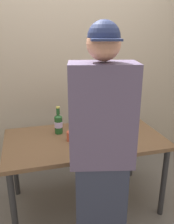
# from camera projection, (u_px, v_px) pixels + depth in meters

# --- Properties ---
(ground_plane) EXTENTS (8.00, 8.00, 0.00)m
(ground_plane) POSITION_uv_depth(u_px,v_px,m) (85.00, 203.00, 2.45)
(ground_plane) COLOR slate
(ground_plane) RESTS_ON ground
(desk) EXTENTS (1.46, 0.80, 0.74)m
(desk) POSITION_uv_depth(u_px,v_px,m) (85.00, 145.00, 2.23)
(desk) COLOR brown
(desk) RESTS_ON ground
(laptop) EXTENTS (0.34, 0.28, 0.23)m
(laptop) POSITION_uv_depth(u_px,v_px,m) (102.00, 128.00, 2.29)
(laptop) COLOR #B7BABC
(laptop) RESTS_ON desk
(beer_bottle_brown) EXTENTS (0.08, 0.08, 0.27)m
(beer_bottle_brown) POSITION_uv_depth(u_px,v_px,m) (58.00, 123.00, 2.27)
(beer_bottle_brown) COLOR #1E5123
(beer_bottle_brown) RESTS_ON desk
(beer_bottle_amber) EXTENTS (0.07, 0.07, 0.28)m
(beer_bottle_amber) POSITION_uv_depth(u_px,v_px,m) (75.00, 117.00, 2.42)
(beer_bottle_amber) COLOR #472B14
(beer_bottle_amber) RESTS_ON desk
(person_figure) EXTENTS (0.46, 0.34, 1.75)m
(person_figure) POSITION_uv_depth(u_px,v_px,m) (101.00, 157.00, 1.59)
(person_figure) COLOR #2D3347
(person_figure) RESTS_ON ground
(coffee_mug) EXTENTS (0.11, 0.08, 0.08)m
(coffee_mug) POSITION_uv_depth(u_px,v_px,m) (71.00, 136.00, 2.14)
(coffee_mug) COLOR #BF4C33
(coffee_mug) RESTS_ON desk
(back_wall) EXTENTS (6.00, 0.10, 2.60)m
(back_wall) POSITION_uv_depth(u_px,v_px,m) (68.00, 66.00, 2.73)
(back_wall) COLOR tan
(back_wall) RESTS_ON ground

